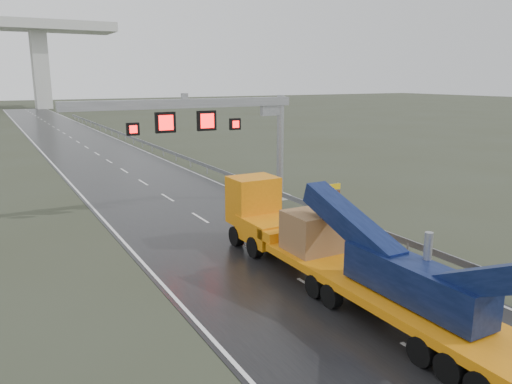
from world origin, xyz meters
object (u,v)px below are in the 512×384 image
exit_sign_pair (332,194)px  striped_barrier (326,200)px  sign_gantry (216,122)px  heavy_haul_truck (328,247)px

exit_sign_pair → striped_barrier: 2.08m
exit_sign_pair → striped_barrier: exit_sign_pair is taller
sign_gantry → exit_sign_pair: (5.00, -5.66, -4.13)m
striped_barrier → heavy_haul_truck: bearing=-127.4°
heavy_haul_truck → exit_sign_pair: size_ratio=8.36×
sign_gantry → striped_barrier: sign_gantry is taller
sign_gantry → heavy_haul_truck: sign_gantry is taller
exit_sign_pair → sign_gantry: bearing=133.6°
sign_gantry → heavy_haul_truck: size_ratio=0.84×
sign_gantry → exit_sign_pair: sign_gantry is taller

